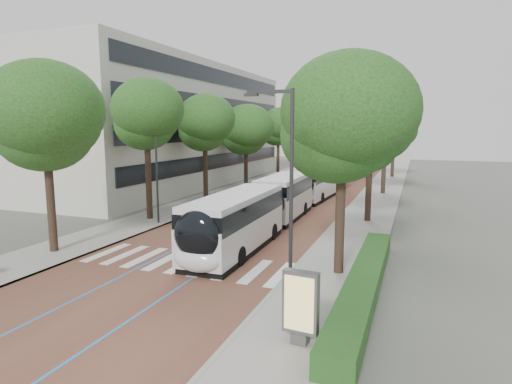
{
  "coord_description": "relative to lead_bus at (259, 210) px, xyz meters",
  "views": [
    {
      "loc": [
        10.89,
        -17.28,
        6.8
      ],
      "look_at": [
        0.58,
        9.92,
        2.4
      ],
      "focal_mm": 30.0,
      "sensor_mm": 36.0,
      "label": 1
    }
  ],
  "objects": [
    {
      "name": "trees_left",
      "position": [
        -9.18,
        17.7,
        5.2
      ],
      "size": [
        5.99,
        60.92,
        9.69
      ],
      "color": "black",
      "rests_on": "ground"
    },
    {
      "name": "sidewalk_right",
      "position": [
        5.82,
        32.37,
        -1.57
      ],
      "size": [
        4.0,
        140.0,
        0.12
      ],
      "primitive_type": "cube",
      "color": "gray",
      "rests_on": "ground"
    },
    {
      "name": "road",
      "position": [
        -1.68,
        32.37,
        -1.62
      ],
      "size": [
        11.0,
        140.0,
        0.02
      ],
      "primitive_type": "cube",
      "color": "brown",
      "rests_on": "ground"
    },
    {
      "name": "streetlight_near",
      "position": [
        4.94,
        -10.63,
        3.19
      ],
      "size": [
        1.82,
        0.2,
        8.0
      ],
      "color": "#2D2D2F",
      "rests_on": "sidewalk_right"
    },
    {
      "name": "zebra_crossing",
      "position": [
        -1.48,
        -6.63,
        -1.6
      ],
      "size": [
        10.55,
        3.6,
        0.01
      ],
      "color": "silver",
      "rests_on": "ground"
    },
    {
      "name": "lamp_post_left",
      "position": [
        -7.78,
        0.37,
        2.49
      ],
      "size": [
        0.14,
        0.14,
        8.0
      ],
      "primitive_type": "cylinder",
      "color": "#2D2D2F",
      "rests_on": "sidewalk_left"
    },
    {
      "name": "office_building",
      "position": [
        -21.16,
        20.37,
        5.37
      ],
      "size": [
        18.11,
        40.0,
        14.0
      ],
      "color": "#B5B4A8",
      "rests_on": "ground"
    },
    {
      "name": "lane_line_right",
      "position": [
        -0.08,
        32.37,
        -1.6
      ],
      "size": [
        0.12,
        126.0,
        0.01
      ],
      "primitive_type": "cube",
      "color": "#2679C0",
      "rests_on": "road"
    },
    {
      "name": "bus_queued_2",
      "position": [
        0.73,
        42.54,
        -0.0
      ],
      "size": [
        3.34,
        12.54,
        3.2
      ],
      "rotation": [
        0.0,
        0.0,
        -0.07
      ],
      "color": "silver",
      "rests_on": "ground"
    },
    {
      "name": "kerb_right",
      "position": [
        3.92,
        32.37,
        -1.57
      ],
      "size": [
        0.2,
        140.0,
        0.14
      ],
      "primitive_type": "cube",
      "color": "gray",
      "rests_on": "ground"
    },
    {
      "name": "trees_right",
      "position": [
        6.02,
        13.08,
        4.78
      ],
      "size": [
        6.02,
        47.77,
        9.5
      ],
      "color": "black",
      "rests_on": "ground"
    },
    {
      "name": "streetlight_far",
      "position": [
        4.94,
        14.37,
        3.19
      ],
      "size": [
        1.82,
        0.2,
        8.0
      ],
      "color": "#2D2D2F",
      "rests_on": "sidewalk_right"
    },
    {
      "name": "kerb_left",
      "position": [
        -7.28,
        32.37,
        -1.57
      ],
      "size": [
        0.2,
        140.0,
        0.14
      ],
      "primitive_type": "cube",
      "color": "gray",
      "rests_on": "ground"
    },
    {
      "name": "ad_panel",
      "position": [
        6.06,
        -12.72,
        -0.28
      ],
      "size": [
        1.15,
        0.48,
        2.34
      ],
      "rotation": [
        0.0,
        0.0,
        -0.09
      ],
      "color": "#59595B",
      "rests_on": "sidewalk_right"
    },
    {
      "name": "sidewalk_left",
      "position": [
        -9.18,
        32.37,
        -1.57
      ],
      "size": [
        4.0,
        140.0,
        0.12
      ],
      "primitive_type": "cube",
      "color": "gray",
      "rests_on": "ground"
    },
    {
      "name": "ground",
      "position": [
        -1.68,
        -7.63,
        -1.63
      ],
      "size": [
        160.0,
        160.0,
        0.0
      ],
      "primitive_type": "plane",
      "color": "#51544C",
      "rests_on": "ground"
    },
    {
      "name": "bus_queued_0",
      "position": [
        0.29,
        16.1,
        -0.0
      ],
      "size": [
        3.28,
        12.53,
        3.2
      ],
      "rotation": [
        0.0,
        0.0,
        -0.06
      ],
      "color": "silver",
      "rests_on": "ground"
    },
    {
      "name": "lane_line_left",
      "position": [
        -3.28,
        32.37,
        -1.6
      ],
      "size": [
        0.12,
        126.0,
        0.01
      ],
      "primitive_type": "cube",
      "color": "#2679C0",
      "rests_on": "road"
    },
    {
      "name": "lead_bus",
      "position": [
        0.0,
        0.0,
        0.0
      ],
      "size": [
        2.77,
        18.43,
        3.2
      ],
      "rotation": [
        0.0,
        0.0,
        0.01
      ],
      "color": "black",
      "rests_on": "ground"
    },
    {
      "name": "bus_queued_1",
      "position": [
        -0.08,
        28.97,
        -0.0
      ],
      "size": [
        2.61,
        12.41,
        3.2
      ],
      "rotation": [
        0.0,
        0.0,
        -0.01
      ],
      "color": "silver",
      "rests_on": "ground"
    },
    {
      "name": "hedge",
      "position": [
        7.42,
        -7.63,
        -1.11
      ],
      "size": [
        1.2,
        14.0,
        0.8
      ],
      "primitive_type": "cube",
      "color": "#174518",
      "rests_on": "sidewalk_right"
    }
  ]
}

